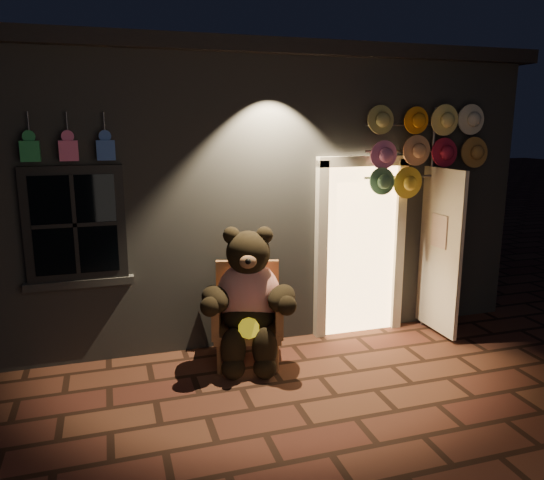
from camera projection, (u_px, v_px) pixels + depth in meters
name	position (u px, v px, depth m)	size (l,w,h in m)	color
ground	(296.00, 403.00, 4.97)	(60.00, 60.00, 0.00)	#573121
shop_building	(211.00, 178.00, 8.32)	(7.30, 5.95, 3.51)	slate
wicker_armchair	(248.00, 313.00, 5.80)	(0.87, 0.82, 1.07)	brown
teddy_bear	(249.00, 298.00, 5.63)	(1.06, 0.95, 1.51)	red
hat_rack	(423.00, 148.00, 6.27)	(1.57, 0.22, 2.78)	#59595E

